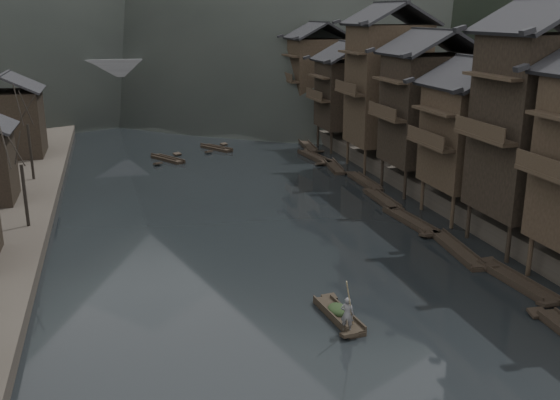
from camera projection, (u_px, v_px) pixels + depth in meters
name	position (u px, v px, depth m)	size (l,w,h in m)	color
water	(317.00, 313.00, 33.81)	(300.00, 300.00, 0.00)	black
right_bank	(479.00, 134.00, 79.30)	(40.00, 200.00, 1.80)	#2D2823
stilt_houses	(439.00, 92.00, 53.40)	(9.00, 67.60, 16.92)	black
bare_trees	(0.00, 170.00, 38.99)	(3.64, 44.69, 7.28)	black
moored_sampans	(383.00, 199.00, 53.87)	(3.14, 56.11, 0.47)	black
midriver_boats	(192.00, 153.00, 71.45)	(9.68, 9.19, 0.44)	black
stone_bridge	(174.00, 82.00, 98.91)	(40.00, 6.00, 9.00)	#4C4C4F
hero_sampan	(338.00, 315.00, 33.10)	(1.47, 4.88, 0.43)	black
cargo_heap	(338.00, 304.00, 33.16)	(1.06, 1.39, 0.64)	black
boatman	(347.00, 310.00, 31.18)	(0.67, 0.44, 1.83)	#525154
bamboo_pole	(353.00, 254.00, 30.38)	(0.06, 0.06, 4.59)	#8C7A51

